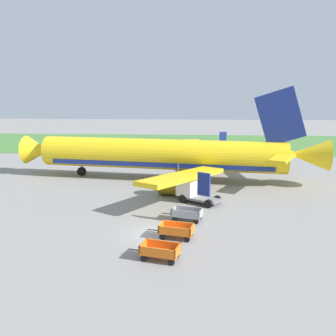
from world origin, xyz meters
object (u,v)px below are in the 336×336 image
(airplane, at_px, (169,155))
(baggage_cart_third_in_row, at_px, (187,214))
(baggage_cart_second_in_row, at_px, (176,230))
(service_truck_beside_carts, at_px, (192,191))
(baggage_cart_nearest, at_px, (160,251))

(airplane, bearing_deg, baggage_cart_third_in_row, -80.90)
(baggage_cart_second_in_row, relative_size, service_truck_beside_carts, 0.77)
(airplane, bearing_deg, baggage_cart_second_in_row, -85.07)
(airplane, bearing_deg, service_truck_beside_carts, -72.66)
(baggage_cart_nearest, xyz_separation_m, service_truck_beside_carts, (2.13, 13.21, 0.50))
(baggage_cart_nearest, bearing_deg, baggage_cart_third_in_row, 77.55)
(airplane, relative_size, baggage_cart_third_in_row, 10.40)
(baggage_cart_nearest, xyz_separation_m, baggage_cart_third_in_row, (1.67, 7.54, 0.00))
(baggage_cart_nearest, height_order, baggage_cart_second_in_row, same)
(baggage_cart_second_in_row, xyz_separation_m, service_truck_beside_carts, (1.21, 9.50, 0.50))
(baggage_cart_third_in_row, relative_size, service_truck_beside_carts, 0.77)
(service_truck_beside_carts, bearing_deg, baggage_cart_nearest, -99.14)
(baggage_cart_nearest, relative_size, baggage_cart_second_in_row, 1.00)
(airplane, relative_size, baggage_cart_nearest, 10.39)
(baggage_cart_nearest, distance_m, service_truck_beside_carts, 13.39)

